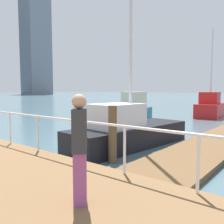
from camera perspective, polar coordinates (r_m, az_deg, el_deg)
name	(u,v)px	position (r m, az deg, el deg)	size (l,w,h in m)	color
ground_plane	(21,129)	(14.72, -20.56, -3.80)	(300.00, 300.00, 0.00)	slate
floating_dock	(210,146)	(10.10, 21.85, -7.38)	(11.20, 2.00, 0.18)	brown
dock_piling_1	(113,134)	(7.44, 0.13, -5.25)	(0.26, 0.26, 1.76)	brown
moored_boat_0	(132,112)	(16.03, 4.71, 0.01)	(4.75, 2.47, 2.09)	#1E6B8C
moored_boat_2	(210,107)	(21.40, 21.90, 1.07)	(4.35, 2.19, 7.03)	red
moored_boat_4	(127,130)	(9.54, 3.55, -4.22)	(5.70, 2.32, 9.66)	black
pedestrian_1	(80,147)	(3.94, -7.56, -8.19)	(0.41, 0.41, 1.77)	#994C8C
skyline_tower_6	(36,45)	(125.19, -17.32, 14.64)	(11.77, 9.25, 46.21)	slate
skyline_tower_7	(34,63)	(143.84, -17.70, 10.83)	(6.71, 7.32, 33.49)	slate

